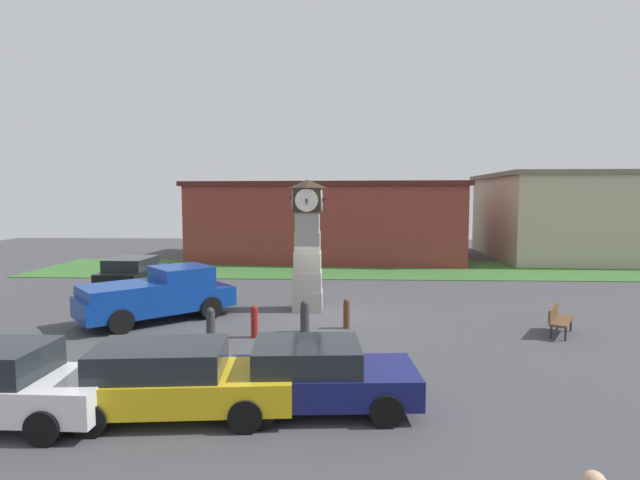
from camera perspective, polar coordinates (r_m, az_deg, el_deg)
ground_plane at (r=18.13m, az=0.57°, el=-8.94°), size 66.13×66.13×0.00m
clock_tower at (r=19.05m, az=-1.43°, el=-0.76°), size 1.40×1.41×5.00m
bollard_near_tower at (r=15.52m, az=-12.39°, el=-9.43°), size 0.26×0.26×1.06m
bollard_mid_row at (r=15.79m, az=-7.51°, el=-9.18°), size 0.22×0.22×1.01m
bollard_far_row at (r=16.23m, az=-1.75°, el=-8.68°), size 0.29×0.29×1.05m
bollard_end_row at (r=16.73m, az=3.06°, el=-8.34°), size 0.22×0.22×1.00m
car_near_tower at (r=10.73m, az=-16.48°, el=-15.02°), size 4.70×2.19×1.44m
car_by_building at (r=10.61m, az=-0.32°, el=-15.17°), size 4.02×2.13×1.39m
car_end_of_row at (r=25.44m, az=-20.53°, el=-3.46°), size 2.19×4.34×1.48m
pickup_truck at (r=18.54m, az=-18.02°, el=-5.93°), size 5.20×4.92×1.85m
bench at (r=17.67m, az=25.61°, el=-8.07°), size 1.27×1.65×0.90m
warehouse_blue_far at (r=35.21m, az=0.97°, el=2.26°), size 18.87×11.09×5.30m
storefront_low_left at (r=41.34m, az=32.10°, el=2.36°), size 20.23×12.47×5.96m
grass_verge_far at (r=30.08m, az=5.97°, el=-3.30°), size 39.68×7.86×0.04m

